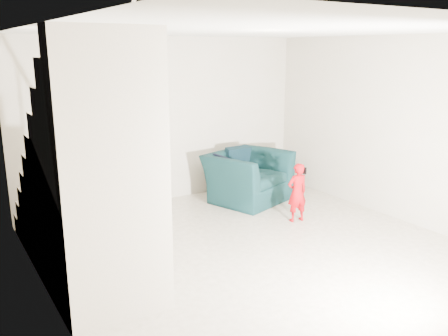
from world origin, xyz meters
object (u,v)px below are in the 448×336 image
(armchair, at_px, (248,177))
(staircase, at_px, (87,198))
(toddler, at_px, (297,192))
(side_table, at_px, (287,173))

(armchair, xyz_separation_m, staircase, (-3.10, -1.40, 0.54))
(toddler, height_order, side_table, toddler)
(side_table, xyz_separation_m, staircase, (-4.15, -1.65, 0.68))
(side_table, bearing_deg, armchair, -166.65)
(toddler, height_order, staircase, staircase)
(side_table, bearing_deg, toddler, -124.81)
(toddler, xyz_separation_m, side_table, (1.01, 1.46, -0.17))
(armchair, height_order, staircase, staircase)
(armchair, distance_m, side_table, 1.09)
(toddler, relative_size, side_table, 2.22)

